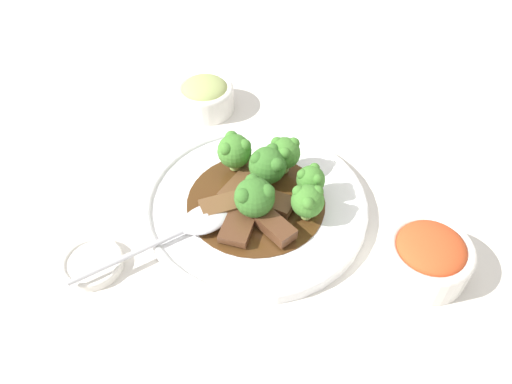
% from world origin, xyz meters
% --- Properties ---
extents(ground_plane, '(4.00, 4.00, 0.00)m').
position_xyz_m(ground_plane, '(0.00, 0.00, 0.00)').
color(ground_plane, silver).
extents(main_plate, '(0.30, 0.30, 0.02)m').
position_xyz_m(main_plate, '(0.00, 0.00, 0.01)').
color(main_plate, white).
rests_on(main_plate, ground_plane).
extents(beef_strip_0, '(0.03, 0.05, 0.01)m').
position_xyz_m(beef_strip_0, '(0.00, -0.03, 0.03)').
color(beef_strip_0, brown).
rests_on(beef_strip_0, main_plate).
extents(beef_strip_1, '(0.05, 0.06, 0.02)m').
position_xyz_m(beef_strip_1, '(-0.04, -0.04, 0.03)').
color(beef_strip_1, '#56331E').
rests_on(beef_strip_1, main_plate).
extents(beef_strip_2, '(0.06, 0.04, 0.01)m').
position_xyz_m(beef_strip_2, '(-0.06, -0.00, 0.02)').
color(beef_strip_2, '#56331E').
rests_on(beef_strip_2, main_plate).
extents(beef_strip_3, '(0.07, 0.07, 0.01)m').
position_xyz_m(beef_strip_3, '(-0.03, 0.03, 0.03)').
color(beef_strip_3, brown).
rests_on(beef_strip_3, main_plate).
extents(beef_strip_4, '(0.08, 0.05, 0.01)m').
position_xyz_m(beef_strip_4, '(0.01, 0.02, 0.02)').
color(beef_strip_4, brown).
rests_on(beef_strip_4, main_plate).
extents(broccoli_floret_0, '(0.04, 0.04, 0.05)m').
position_xyz_m(broccoli_floret_0, '(0.04, -0.06, 0.05)').
color(broccoli_floret_0, '#8EB756').
rests_on(broccoli_floret_0, main_plate).
extents(broccoli_floret_1, '(0.05, 0.05, 0.05)m').
position_xyz_m(broccoli_floret_1, '(0.04, 0.05, 0.05)').
color(broccoli_floret_1, '#8EB756').
rests_on(broccoli_floret_1, main_plate).
extents(broccoli_floret_2, '(0.04, 0.04, 0.05)m').
position_xyz_m(broccoli_floret_2, '(-0.00, -0.07, 0.05)').
color(broccoli_floret_2, '#8EB756').
rests_on(broccoli_floret_2, main_plate).
extents(broccoli_floret_3, '(0.05, 0.05, 0.06)m').
position_xyz_m(broccoli_floret_3, '(0.04, -0.00, 0.05)').
color(broccoli_floret_3, '#7FA84C').
rests_on(broccoli_floret_3, main_plate).
extents(broccoli_floret_4, '(0.05, 0.05, 0.06)m').
position_xyz_m(broccoli_floret_4, '(-0.02, -0.01, 0.05)').
color(broccoli_floret_4, '#7FA84C').
rests_on(broccoli_floret_4, main_plate).
extents(broccoli_floret_5, '(0.04, 0.04, 0.05)m').
position_xyz_m(broccoli_floret_5, '(0.07, -0.01, 0.05)').
color(broccoli_floret_5, '#7FA84C').
rests_on(broccoli_floret_5, main_plate).
extents(serving_spoon, '(0.19, 0.14, 0.01)m').
position_xyz_m(serving_spoon, '(-0.07, 0.05, 0.03)').
color(serving_spoon, silver).
rests_on(serving_spoon, main_plate).
extents(side_bowl_kimchi, '(0.10, 0.10, 0.06)m').
position_xyz_m(side_bowl_kimchi, '(-0.01, -0.23, 0.03)').
color(side_bowl_kimchi, white).
rests_on(side_bowl_kimchi, ground_plane).
extents(side_bowl_appetizer, '(0.09, 0.09, 0.05)m').
position_xyz_m(side_bowl_appetizer, '(0.17, 0.17, 0.03)').
color(side_bowl_appetizer, white).
rests_on(side_bowl_appetizer, ground_plane).
extents(sauce_dish, '(0.07, 0.07, 0.01)m').
position_xyz_m(sauce_dish, '(-0.17, 0.14, 0.01)').
color(sauce_dish, white).
rests_on(sauce_dish, ground_plane).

